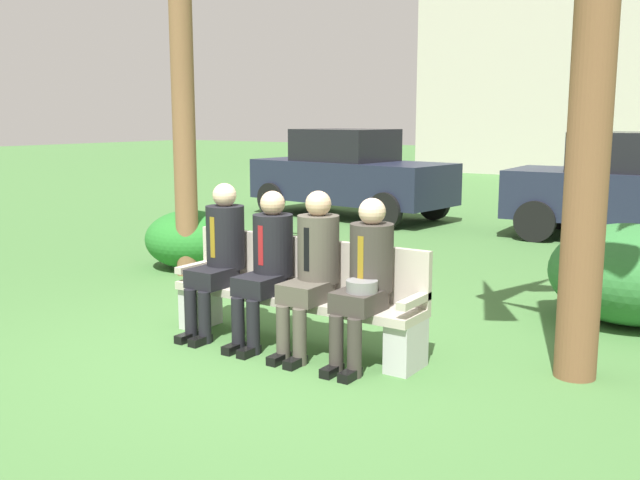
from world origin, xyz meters
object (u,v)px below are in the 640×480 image
object	(u,v)px
shrub_mid_lawn	(190,239)
building_backdrop	(634,25)
parked_car_far	(638,188)
shrub_near_bench	(631,274)
parked_car_near	(350,174)
seated_man_leftmost	(219,251)
seated_man_rightmost	(365,274)
park_bench	(298,294)
seated_man_centerleft	(267,260)
seated_man_centerright	(312,264)

from	to	relation	value
shrub_mid_lawn	building_backdrop	world-z (taller)	building_backdrop
shrub_mid_lawn	parked_car_far	xyz separation A→B (m)	(4.35, 5.21, 0.47)
shrub_near_bench	parked_car_near	world-z (taller)	parked_car_near
shrub_near_bench	seated_man_leftmost	bearing A→B (deg)	-141.25
seated_man_leftmost	seated_man_rightmost	world-z (taller)	seated_man_leftmost
park_bench	seated_man_centerleft	world-z (taller)	seated_man_centerleft
seated_man_leftmost	parked_car_near	xyz separation A→B (m)	(-2.98, 7.07, 0.09)
seated_man_leftmost	shrub_mid_lawn	size ratio (longest dim) A/B	1.13
building_backdrop	seated_man_rightmost	bearing A→B (deg)	-83.46
building_backdrop	park_bench	bearing A→B (deg)	-85.28
seated_man_centerright	shrub_mid_lawn	size ratio (longest dim) A/B	1.12
parked_car_near	parked_car_far	distance (m)	5.12
seated_man_centerleft	parked_car_near	distance (m)	7.90
seated_man_centerleft	parked_car_near	size ratio (longest dim) A/B	0.32
shrub_near_bench	seated_man_centerright	bearing A→B (deg)	-129.62
shrub_mid_lawn	building_backdrop	xyz separation A→B (m)	(1.11, 20.73, 4.65)
seated_man_centerright	seated_man_rightmost	world-z (taller)	seated_man_centerright
building_backdrop	seated_man_leftmost	bearing A→B (deg)	-87.20
shrub_mid_lawn	seated_man_leftmost	bearing A→B (deg)	-41.05
park_bench	seated_man_centerright	xyz separation A→B (m)	(0.24, -0.13, 0.30)
seated_man_centerleft	seated_man_leftmost	bearing A→B (deg)	179.62
seated_man_rightmost	parked_car_near	distance (m)	8.38
seated_man_leftmost	shrub_mid_lawn	distance (m)	2.96
park_bench	shrub_mid_lawn	xyz separation A→B (m)	(-2.97, 1.80, -0.07)
seated_man_rightmost	seated_man_leftmost	bearing A→B (deg)	179.64
seated_man_leftmost	shrub_near_bench	size ratio (longest dim) A/B	0.89
seated_man_centerleft	seated_man_centerright	distance (m)	0.46
park_bench	parked_car_far	distance (m)	7.16
seated_man_centerleft	park_bench	bearing A→B (deg)	29.94
shrub_mid_lawn	seated_man_centerleft	bearing A→B (deg)	-35.14
seated_man_leftmost	shrub_mid_lawn	world-z (taller)	seated_man_leftmost
seated_man_rightmost	shrub_near_bench	bearing A→B (deg)	58.38
building_backdrop	seated_man_centerleft	bearing A→B (deg)	-85.87
seated_man_rightmost	building_backdrop	size ratio (longest dim) A/B	0.10
seated_man_centerright	building_backdrop	distance (m)	23.16
shrub_near_bench	parked_car_near	bearing A→B (deg)	141.70
seated_man_leftmost	shrub_near_bench	bearing A→B (deg)	38.75
seated_man_centerleft	shrub_near_bench	bearing A→B (deg)	44.40
seated_man_leftmost	shrub_near_bench	distance (m)	3.81
seated_man_leftmost	seated_man_centerleft	bearing A→B (deg)	-0.38
seated_man_centerleft	parked_car_far	world-z (taller)	parked_car_far
seated_man_leftmost	parked_car_near	world-z (taller)	parked_car_near
seated_man_centerright	building_backdrop	xyz separation A→B (m)	(-2.10, 22.66, 4.28)
seated_man_centerright	parked_car_far	bearing A→B (deg)	80.94
seated_man_rightmost	shrub_near_bench	world-z (taller)	seated_man_rightmost
seated_man_centerright	parked_car_near	xyz separation A→B (m)	(-3.98, 7.07, 0.10)
seated_man_leftmost	shrub_mid_lawn	bearing A→B (deg)	138.95
seated_man_leftmost	building_backdrop	world-z (taller)	building_backdrop
seated_man_centerright	seated_man_centerleft	bearing A→B (deg)	-179.68
seated_man_centerright	seated_man_leftmost	bearing A→B (deg)	179.95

